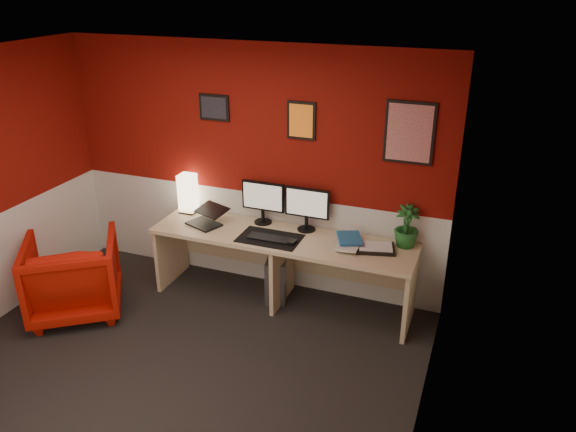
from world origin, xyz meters
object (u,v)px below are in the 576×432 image
Objects in this scene: zen_tray at (375,248)px; potted_plant at (407,226)px; monitor_left at (263,196)px; armchair at (73,276)px; desk at (282,269)px; monitor_right at (307,203)px; pc_tower at (278,275)px; shoji_lamp at (188,194)px; laptop at (203,215)px.

zen_tray is 0.87× the size of potted_plant.
armchair is (-1.53, -1.10, -0.63)m from monitor_left.
monitor_right reaches higher than desk.
potted_plant is at bearing 10.71° from desk.
pc_tower is at bearing -154.24° from monitor_right.
pc_tower is (1.05, -0.11, -0.70)m from shoji_lamp.
desk is 0.71m from monitor_right.
potted_plant is at bearing -0.62° from monitor_left.
potted_plant is at bearing 28.38° from laptop.
desk is 1.30m from potted_plant.
zen_tray is (2.05, -0.17, -0.18)m from shoji_lamp.
desk is at bearing -169.29° from potted_plant.
armchair is at bearing -118.53° from laptop.
monitor_left reaches higher than desk.
shoji_lamp is 0.40m from laptop.
laptop is at bearing -38.21° from shoji_lamp.
monitor_right is at bearing 52.50° from desk.
laptop is 0.94× the size of zen_tray.
desk is at bearing -177.41° from zen_tray.
monitor_right is 0.85m from pc_tower.
zen_tray is at bearing 163.48° from armchair.
monitor_left reaches higher than shoji_lamp.
zen_tray is (0.74, -0.18, -0.28)m from monitor_right.
laptop is at bearing 176.71° from pc_tower.
pc_tower is at bearing -6.05° from shoji_lamp.
monitor_right is 1.66× the size of zen_tray.
pc_tower is at bearing 31.11° from laptop.
pc_tower is (0.75, 0.13, -0.61)m from laptop.
zen_tray is 0.78× the size of pc_tower.
potted_plant is at bearing -7.69° from pc_tower.
monitor_right reaches higher than potted_plant.
monitor_left is (0.84, 0.02, 0.09)m from shoji_lamp.
monitor_right is 1.44× the size of potted_plant.
monitor_right is (0.47, -0.01, 0.00)m from monitor_left.
shoji_lamp is (-1.14, 0.21, 0.56)m from desk.
zen_tray is at bearing 23.60° from laptop.
pc_tower is (-0.26, -0.13, -0.80)m from monitor_right.
monitor_right is at bearing 179.58° from potted_plant.
potted_plant reaches higher than laptop.
pc_tower is (0.21, -0.13, -0.80)m from monitor_left.
monitor_left is 1.25m from zen_tray.
armchair is (-0.68, -1.08, -0.54)m from shoji_lamp.
monitor_left is at bearing 179.38° from potted_plant.
monitor_right is at bearing 0.59° from shoji_lamp.
shoji_lamp is at bearing 169.52° from desk.
zen_tray is (0.91, 0.04, 0.38)m from desk.
potted_plant is 0.47× the size of armchair.
monitor_left reaches higher than pc_tower.
potted_plant reaches higher than shoji_lamp.
shoji_lamp is at bearing -178.51° from monitor_left.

